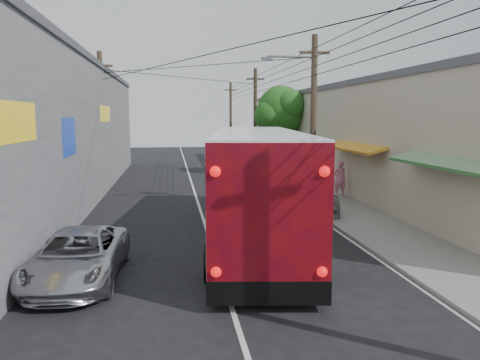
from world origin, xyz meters
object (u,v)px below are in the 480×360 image
Objects in this scene: parked_car_far at (239,166)px; parked_suv at (294,191)px; coach_bus at (256,183)px; jeepney at (78,256)px; parked_car_mid at (260,174)px; pedestrian_far at (297,180)px; pedestrian_near at (340,179)px.

parked_suv is at bearing -83.69° from parked_car_far.
coach_bus is 6.80m from jeepney.
parked_car_mid reaches higher than parked_car_far.
pedestrian_far is at bearing 67.58° from parked_suv.
pedestrian_far is (1.15, -4.84, 0.27)m from parked_car_mid.
coach_bus is at bearing -92.27° from parked_car_far.
jeepney is at bearing -123.24° from parked_car_mid.
jeepney is 23.69m from parked_car_far.
parked_car_far is 10.88m from pedestrian_far.
jeepney is 2.51× the size of pedestrian_near.
jeepney reaches higher than parked_car_far.
coach_bus reaches higher than parked_suv.
parked_suv reaches higher than parked_car_far.
parked_car_mid is 1.05× the size of parked_car_far.
parked_car_mid reaches higher than jeepney.
pedestrian_near reaches higher than jeepney.
coach_bus is 2.18× the size of parked_suv.
pedestrian_far is at bearing -77.36° from parked_car_far.
parked_car_mid is (2.55, 12.74, -1.28)m from coach_bus.
parked_car_far is at bearing 87.07° from parked_car_mid.
coach_bus is 13.06m from parked_car_mid.
pedestrian_near is at bearing 46.83° from jeepney.
jeepney is at bearing -137.97° from parked_suv.
coach_bus is 7.94× the size of pedestrian_far.
pedestrian_near is at bearing -67.63° from parked_car_far.
pedestrian_near reaches higher than parked_suv.
pedestrian_near is 2.23m from pedestrian_far.
pedestrian_far is (-2.14, 0.62, -0.09)m from pedestrian_near.
jeepney is at bearing -104.54° from parked_car_far.
coach_bus is 9.38m from pedestrian_near.
pedestrian_far is (9.20, 11.68, 0.31)m from jeepney.
parked_suv is 8.09m from parked_car_mid.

